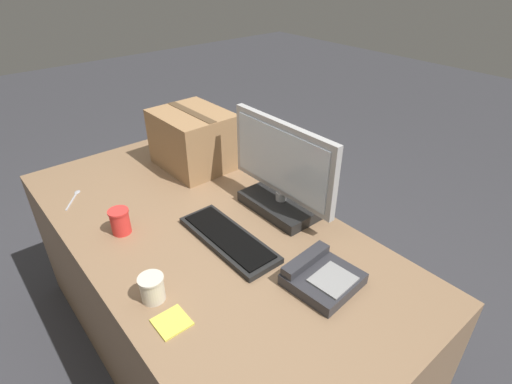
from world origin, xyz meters
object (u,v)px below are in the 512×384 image
object	(u,v)px
paper_cup_left	(120,221)
spoon	(74,197)
monitor	(281,176)
sticky_note_pad	(172,322)
cardboard_box	(193,139)
paper_cup_right	(152,288)
desk_phone	(321,276)
keyboard	(228,239)

from	to	relation	value
paper_cup_left	spoon	world-z (taller)	paper_cup_left
monitor	sticky_note_pad	distance (m)	0.71
spoon	cardboard_box	xyz separation A→B (m)	(0.08, 0.58, 0.14)
paper_cup_right	cardboard_box	distance (m)	0.91
monitor	sticky_note_pad	size ratio (longest dim) A/B	5.63
desk_phone	spoon	bearing A→B (deg)	-161.93
keyboard	desk_phone	bearing A→B (deg)	16.24
paper_cup_right	cardboard_box	world-z (taller)	cardboard_box
paper_cup_left	cardboard_box	size ratio (longest dim) A/B	0.27
keyboard	sticky_note_pad	distance (m)	0.41
keyboard	cardboard_box	distance (m)	0.66
keyboard	paper_cup_right	size ratio (longest dim) A/B	5.03
keyboard	cardboard_box	world-z (taller)	cardboard_box
monitor	keyboard	bearing A→B (deg)	-83.09
sticky_note_pad	monitor	bearing A→B (deg)	109.80
monitor	spoon	bearing A→B (deg)	-135.69
keyboard	sticky_note_pad	xyz separation A→B (m)	(0.20, -0.35, -0.01)
desk_phone	sticky_note_pad	xyz separation A→B (m)	(-0.17, -0.46, -0.02)
paper_cup_left	sticky_note_pad	distance (m)	0.52
paper_cup_left	paper_cup_right	world-z (taller)	paper_cup_left
keyboard	paper_cup_right	distance (m)	0.36
cardboard_box	paper_cup_left	bearing A→B (deg)	-60.55
cardboard_box	sticky_note_pad	world-z (taller)	cardboard_box
monitor	keyboard	size ratio (longest dim) A/B	1.23
paper_cup_left	cardboard_box	world-z (taller)	cardboard_box
paper_cup_right	paper_cup_left	bearing A→B (deg)	170.06
cardboard_box	sticky_note_pad	bearing A→B (deg)	-36.52
paper_cup_left	sticky_note_pad	xyz separation A→B (m)	(0.51, -0.07, -0.05)
spoon	keyboard	bearing A→B (deg)	-117.38
monitor	desk_phone	world-z (taller)	monitor
desk_phone	keyboard	bearing A→B (deg)	-168.60
keyboard	monitor	bearing A→B (deg)	97.05
keyboard	paper_cup_left	size ratio (longest dim) A/B	4.39
spoon	cardboard_box	bearing A→B (deg)	-61.47
paper_cup_right	sticky_note_pad	world-z (taller)	paper_cup_right
monitor	paper_cup_right	bearing A→B (deg)	-79.91
paper_cup_left	spoon	xyz separation A→B (m)	(-0.38, -0.06, -0.05)
cardboard_box	sticky_note_pad	size ratio (longest dim) A/B	3.88
paper_cup_left	paper_cup_right	xyz separation A→B (m)	(0.39, -0.07, -0.01)
desk_phone	cardboard_box	distance (m)	0.99
desk_phone	paper_cup_left	distance (m)	0.78
keyboard	sticky_note_pad	size ratio (longest dim) A/B	4.59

